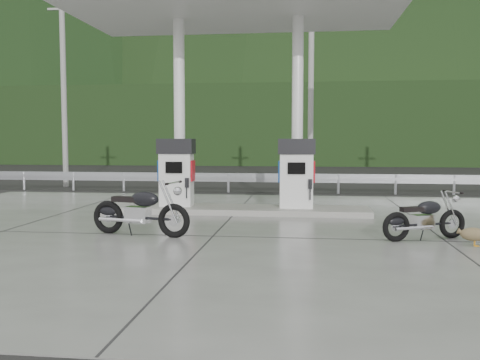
# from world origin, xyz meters

# --- Properties ---
(ground) EXTENTS (160.00, 160.00, 0.00)m
(ground) POSITION_xyz_m (0.00, 0.00, 0.00)
(ground) COLOR black
(ground) RESTS_ON ground
(forecourt_apron) EXTENTS (18.00, 14.00, 0.02)m
(forecourt_apron) POSITION_xyz_m (0.00, 0.00, 0.01)
(forecourt_apron) COLOR slate
(forecourt_apron) RESTS_ON ground
(pump_island) EXTENTS (7.00, 1.40, 0.15)m
(pump_island) POSITION_xyz_m (0.00, 2.50, 0.10)
(pump_island) COLOR gray
(pump_island) RESTS_ON forecourt_apron
(gas_pump_left) EXTENTS (0.95, 0.55, 1.80)m
(gas_pump_left) POSITION_xyz_m (-1.60, 2.50, 1.07)
(gas_pump_left) COLOR white
(gas_pump_left) RESTS_ON pump_island
(gas_pump_right) EXTENTS (0.95, 0.55, 1.80)m
(gas_pump_right) POSITION_xyz_m (1.60, 2.50, 1.07)
(gas_pump_right) COLOR white
(gas_pump_right) RESTS_ON pump_island
(canopy_column_left) EXTENTS (0.30, 0.30, 5.00)m
(canopy_column_left) POSITION_xyz_m (-1.60, 2.90, 2.67)
(canopy_column_left) COLOR white
(canopy_column_left) RESTS_ON pump_island
(canopy_column_right) EXTENTS (0.30, 0.30, 5.00)m
(canopy_column_right) POSITION_xyz_m (1.60, 2.90, 2.67)
(canopy_column_right) COLOR white
(canopy_column_right) RESTS_ON pump_island
(canopy_roof) EXTENTS (8.50, 5.00, 0.40)m
(canopy_roof) POSITION_xyz_m (0.00, 2.50, 5.37)
(canopy_roof) COLOR silver
(canopy_roof) RESTS_ON canopy_column_left
(guardrail) EXTENTS (26.00, 0.16, 1.42)m
(guardrail) POSITION_xyz_m (0.00, 8.00, 0.71)
(guardrail) COLOR #A5A7AD
(guardrail) RESTS_ON ground
(road) EXTENTS (60.00, 7.00, 0.01)m
(road) POSITION_xyz_m (0.00, 11.50, 0.00)
(road) COLOR black
(road) RESTS_ON ground
(utility_pole_a) EXTENTS (0.22, 0.22, 8.00)m
(utility_pole_a) POSITION_xyz_m (-8.00, 9.50, 4.00)
(utility_pole_a) COLOR gray
(utility_pole_a) RESTS_ON ground
(utility_pole_b) EXTENTS (0.22, 0.22, 8.00)m
(utility_pole_b) POSITION_xyz_m (2.00, 9.50, 4.00)
(utility_pole_b) COLOR gray
(utility_pole_b) RESTS_ON ground
(tree_band) EXTENTS (80.00, 6.00, 6.00)m
(tree_band) POSITION_xyz_m (0.00, 30.00, 3.00)
(tree_band) COLOR black
(tree_band) RESTS_ON ground
(forested_hills) EXTENTS (100.00, 40.00, 140.00)m
(forested_hills) POSITION_xyz_m (0.00, 60.00, 0.00)
(forested_hills) COLOR black
(forested_hills) RESTS_ON ground
(motorcycle_left) EXTENTS (2.13, 1.07, 0.97)m
(motorcycle_left) POSITION_xyz_m (-1.47, -1.07, 0.50)
(motorcycle_left) COLOR black
(motorcycle_left) RESTS_ON forecourt_apron
(motorcycle_right) EXTENTS (1.78, 1.18, 0.81)m
(motorcycle_right) POSITION_xyz_m (4.13, -0.86, 0.42)
(motorcycle_right) COLOR black
(motorcycle_right) RESTS_ON forecourt_apron
(duck) EXTENTS (0.59, 0.25, 0.41)m
(duck) POSITION_xyz_m (4.88, -1.36, 0.22)
(duck) COLOR brown
(duck) RESTS_ON forecourt_apron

